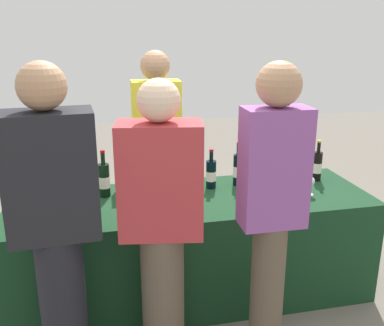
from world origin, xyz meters
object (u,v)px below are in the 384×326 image
(wine_glass_1, at_px, (90,198))
(wine_glass_3, at_px, (271,190))
(wine_glass_4, at_px, (310,182))
(guest_1, at_px, (161,222))
(wine_glass_0, at_px, (73,204))
(menu_board, at_px, (44,202))
(wine_bottle_4, at_px, (238,169))
(wine_glass_2, at_px, (245,185))
(wine_bottle_5, at_px, (251,168))
(guest_0, at_px, (55,222))
(wine_bottle_7, at_px, (317,166))
(wine_bottle_3, at_px, (211,174))
(server_pouring, at_px, (157,148))
(wine_bottle_2, at_px, (141,178))
(guest_2, at_px, (272,205))
(wine_bottle_1, at_px, (104,180))
(wine_bottle_6, at_px, (263,170))
(wine_bottle_0, at_px, (71,185))
(ice_bucket, at_px, (47,196))

(wine_glass_1, relative_size, wine_glass_3, 1.13)
(wine_glass_3, relative_size, wine_glass_4, 0.99)
(wine_glass_4, distance_m, guest_1, 1.22)
(wine_glass_0, xyz_separation_m, menu_board, (-0.33, 1.28, -0.48))
(wine_bottle_4, bearing_deg, wine_glass_2, -98.59)
(wine_bottle_5, height_order, menu_board, wine_bottle_5)
(wine_glass_2, xyz_separation_m, guest_0, (-1.17, -0.52, 0.08))
(wine_bottle_7, distance_m, wine_glass_1, 1.69)
(wine_bottle_3, distance_m, server_pouring, 0.58)
(wine_bottle_2, bearing_deg, guest_2, -55.95)
(wine_glass_2, xyz_separation_m, wine_glass_3, (0.14, -0.11, -0.01))
(server_pouring, height_order, guest_2, guest_2)
(wine_bottle_4, relative_size, server_pouring, 0.19)
(wine_bottle_1, xyz_separation_m, wine_bottle_5, (1.06, 0.01, 0.00))
(wine_bottle_4, relative_size, menu_board, 0.45)
(wine_bottle_3, relative_size, menu_board, 0.41)
(wine_bottle_2, height_order, wine_glass_0, wine_bottle_2)
(wine_bottle_2, relative_size, guest_2, 0.17)
(wine_bottle_3, distance_m, wine_bottle_6, 0.39)
(wine_bottle_7, height_order, wine_glass_3, wine_bottle_7)
(wine_glass_3, height_order, menu_board, wine_glass_3)
(wine_glass_3, height_order, guest_1, guest_1)
(wine_bottle_1, height_order, wine_bottle_2, wine_bottle_1)
(wine_bottle_2, relative_size, wine_bottle_3, 1.03)
(guest_1, bearing_deg, wine_bottle_6, 51.19)
(wine_bottle_3, height_order, wine_glass_2, wine_bottle_3)
(wine_glass_4, bearing_deg, wine_glass_2, 177.87)
(wine_bottle_0, height_order, wine_glass_4, wine_bottle_0)
(wine_bottle_6, height_order, guest_1, guest_1)
(wine_bottle_7, bearing_deg, wine_bottle_3, 179.08)
(wine_bottle_4, distance_m, ice_bucket, 1.33)
(wine_bottle_0, relative_size, guest_0, 0.18)
(wine_bottle_0, distance_m, wine_glass_3, 1.32)
(wine_bottle_1, distance_m, wine_glass_4, 1.41)
(wine_bottle_1, xyz_separation_m, wine_glass_2, (0.92, -0.26, -0.02))
(wine_bottle_1, xyz_separation_m, menu_board, (-0.52, 0.95, -0.50))
(menu_board, bearing_deg, wine_bottle_0, -76.70)
(wine_glass_2, relative_size, guest_1, 0.09)
(wine_bottle_3, xyz_separation_m, wine_glass_0, (-0.95, -0.33, -0.01))
(wine_bottle_7, xyz_separation_m, wine_glass_2, (-0.66, -0.25, -0.01))
(guest_0, bearing_deg, wine_bottle_3, 33.93)
(wine_bottle_5, bearing_deg, server_pouring, 143.66)
(wine_bottle_7, relative_size, server_pouring, 0.19)
(wine_bottle_3, relative_size, wine_glass_3, 2.21)
(server_pouring, bearing_deg, wine_bottle_2, 69.44)
(wine_glass_0, relative_size, guest_1, 0.08)
(wine_glass_1, bearing_deg, wine_bottle_2, 41.09)
(ice_bucket, bearing_deg, wine_glass_3, -7.51)
(wine_bottle_7, distance_m, wine_glass_0, 1.80)
(wine_bottle_1, height_order, wine_bottle_6, wine_bottle_1)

